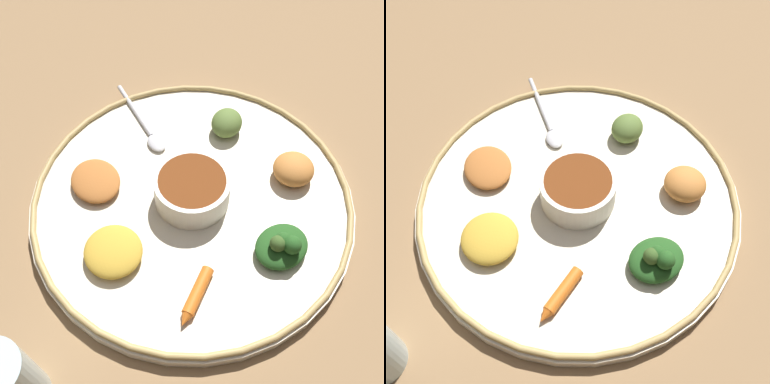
% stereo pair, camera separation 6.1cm
% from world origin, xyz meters
% --- Properties ---
extents(ground_plane, '(2.40, 2.40, 0.00)m').
position_xyz_m(ground_plane, '(0.00, 0.00, 0.00)').
color(ground_plane, olive).
extents(platter, '(0.43, 0.43, 0.02)m').
position_xyz_m(platter, '(0.00, 0.00, 0.01)').
color(platter, beige).
rests_on(platter, ground_plane).
extents(platter_rim, '(0.42, 0.42, 0.01)m').
position_xyz_m(platter_rim, '(0.00, 0.00, 0.02)').
color(platter_rim, tan).
rests_on(platter_rim, platter).
extents(center_bowl, '(0.10, 0.10, 0.04)m').
position_xyz_m(center_bowl, '(0.00, 0.00, 0.04)').
color(center_bowl, silver).
rests_on(center_bowl, platter).
extents(spoon, '(0.15, 0.05, 0.01)m').
position_xyz_m(spoon, '(0.13, 0.03, 0.02)').
color(spoon, silver).
rests_on(spoon, platter).
extents(greens_pile, '(0.08, 0.09, 0.04)m').
position_xyz_m(greens_pile, '(-0.10, -0.08, 0.03)').
color(greens_pile, '#23511E').
rests_on(greens_pile, platter).
extents(carrot_near_spoon, '(0.07, 0.06, 0.01)m').
position_xyz_m(carrot_near_spoon, '(-0.14, 0.03, 0.02)').
color(carrot_near_spoon, orange).
rests_on(carrot_near_spoon, platter).
extents(mound_squash, '(0.06, 0.06, 0.03)m').
position_xyz_m(mound_squash, '(0.00, -0.14, 0.03)').
color(mound_squash, '#C67A38').
rests_on(mound_squash, platter).
extents(mound_collards, '(0.07, 0.06, 0.03)m').
position_xyz_m(mound_collards, '(0.10, -0.08, 0.03)').
color(mound_collards, '#567033').
rests_on(mound_collards, platter).
extents(mound_lentil_yellow, '(0.08, 0.08, 0.02)m').
position_xyz_m(mound_lentil_yellow, '(-0.06, 0.11, 0.03)').
color(mound_lentil_yellow, gold).
rests_on(mound_lentil_yellow, platter).
extents(mound_chickpea, '(0.09, 0.08, 0.02)m').
position_xyz_m(mound_chickpea, '(0.06, 0.12, 0.03)').
color(mound_chickpea, '#B2662D').
rests_on(mound_chickpea, platter).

